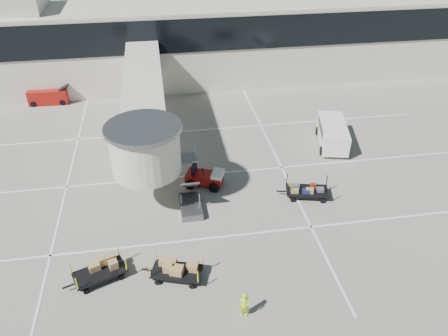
{
  "coord_description": "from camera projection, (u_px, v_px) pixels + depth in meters",
  "views": [
    {
      "loc": [
        -2.86,
        -17.97,
        18.46
      ],
      "look_at": [
        1.12,
        6.65,
        2.0
      ],
      "focal_mm": 35.0,
      "sensor_mm": 36.0,
      "label": 1
    }
  ],
  "objects": [
    {
      "name": "suitcase_cart",
      "position": [
        306.0,
        191.0,
        30.19
      ],
      "size": [
        3.63,
        2.03,
        1.39
      ],
      "rotation": [
        0.0,
        0.0,
        -0.22
      ],
      "color": "black",
      "rests_on": "ground"
    },
    {
      "name": "terminal",
      "position": [
        177.0,
        37.0,
        47.72
      ],
      "size": [
        64.0,
        12.11,
        15.2
      ],
      "color": "beige",
      "rests_on": "ground"
    },
    {
      "name": "lane_markings",
      "position": [
        195.0,
        173.0,
        32.95
      ],
      "size": [
        40.0,
        30.0,
        0.02
      ],
      "color": "silver",
      "rests_on": "ground"
    },
    {
      "name": "ground_worker",
      "position": [
        245.0,
        305.0,
        21.72
      ],
      "size": [
        0.65,
        0.51,
        1.58
      ],
      "primitive_type": "imported",
      "rotation": [
        0.0,
        0.0,
        -0.26
      ],
      "color": "#B6E818",
      "rests_on": "ground"
    },
    {
      "name": "box_cart_near",
      "position": [
        176.0,
        271.0,
        23.94
      ],
      "size": [
        3.45,
        2.13,
        1.33
      ],
      "rotation": [
        0.0,
        0.0,
        -0.3
      ],
      "color": "black",
      "rests_on": "ground"
    },
    {
      "name": "minivan",
      "position": [
        333.0,
        132.0,
        35.99
      ],
      "size": [
        3.13,
        5.32,
        1.89
      ],
      "rotation": [
        0.0,
        0.0,
        -0.24
      ],
      "color": "white",
      "rests_on": "ground"
    },
    {
      "name": "ground",
      "position": [
        223.0,
        260.0,
        25.36
      ],
      "size": [
        140.0,
        140.0,
        0.0
      ],
      "primitive_type": "plane",
      "color": "#A19B90",
      "rests_on": "ground"
    },
    {
      "name": "box_cart_far",
      "position": [
        102.0,
        271.0,
        23.99
      ],
      "size": [
        3.47,
        2.31,
        1.35
      ],
      "rotation": [
        0.0,
        0.0,
        0.37
      ],
      "color": "black",
      "rests_on": "ground"
    },
    {
      "name": "baggage_tug",
      "position": [
        206.0,
        177.0,
        31.34
      ],
      "size": [
        2.92,
        2.47,
        1.74
      ],
      "rotation": [
        0.0,
        0.0,
        -0.38
      ],
      "color": "maroon",
      "rests_on": "ground"
    },
    {
      "name": "belt_loader",
      "position": [
        49.0,
        96.0,
        42.93
      ],
      "size": [
        4.03,
        1.7,
        1.92
      ],
      "rotation": [
        0.0,
        0.0,
        -0.03
      ],
      "color": "maroon",
      "rests_on": "ground"
    },
    {
      "name": "jet_bridge",
      "position": [
        145.0,
        108.0,
        32.58
      ],
      "size": [
        5.7,
        20.4,
        6.03
      ],
      "color": "beige",
      "rests_on": "ground"
    }
  ]
}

